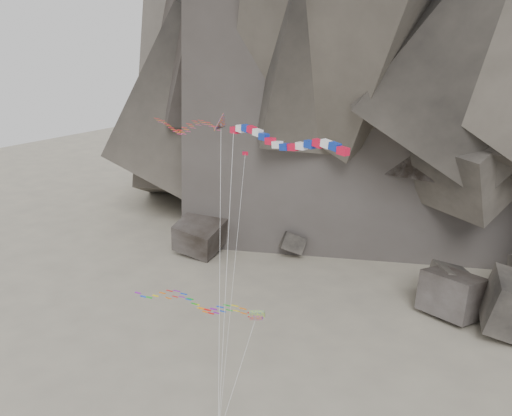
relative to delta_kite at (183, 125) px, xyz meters
The scene contains 5 objects.
boulder_field 38.44m from the delta_kite, 55.13° to the left, with size 64.74×18.52×8.01m.
delta_kite is the anchor object (origin of this frame).
banner_kite 14.49m from the delta_kite, 21.73° to the right, with size 11.81×6.88×24.14m.
parafoil_kite 15.87m from the delta_kite, 50.35° to the right, with size 13.54×5.38×9.21m.
pennant_kite 11.67m from the delta_kite, 22.45° to the right, with size 3.33×9.02×21.28m.
Camera 1 is at (21.92, -34.63, 32.54)m, focal length 40.00 mm.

